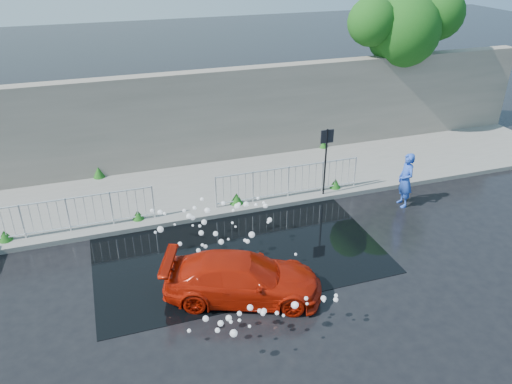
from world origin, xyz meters
TOP-DOWN VIEW (x-y plane):
  - ground at (0.00, 0.00)m, footprint 90.00×90.00m
  - pavement at (0.00, 5.00)m, footprint 30.00×4.00m
  - curb at (0.00, 3.00)m, footprint 30.00×0.25m
  - retaining_wall at (0.00, 7.20)m, footprint 30.00×0.60m
  - puddle at (0.50, 1.00)m, footprint 8.00×5.00m
  - sign_post at (4.20, 3.10)m, footprint 0.45×0.06m
  - tree at (9.63, 7.41)m, footprint 5.07×2.98m
  - railing_left at (-4.00, 3.35)m, footprint 5.05×0.05m
  - railing_right at (3.00, 3.35)m, footprint 5.05×0.05m
  - weeds at (-0.17, 4.58)m, footprint 12.17×3.93m
  - water_spray at (-0.06, 0.16)m, footprint 3.63×5.55m
  - red_car at (0.05, -1.03)m, footprint 4.18×2.87m
  - person at (6.49, 1.80)m, footprint 0.52×0.72m

SIDE VIEW (x-z plane):
  - ground at x=0.00m, z-range 0.00..0.00m
  - puddle at x=0.50m, z-range 0.00..0.01m
  - pavement at x=0.00m, z-range 0.00..0.15m
  - curb at x=0.00m, z-range 0.00..0.16m
  - weeds at x=-0.17m, z-range 0.12..0.53m
  - red_car at x=0.05m, z-range 0.00..1.13m
  - railing_left at x=-4.00m, z-range 0.19..1.29m
  - railing_right at x=3.00m, z-range 0.19..1.29m
  - water_spray at x=-0.06m, z-range 0.23..1.28m
  - person at x=6.49m, z-range 0.00..1.84m
  - sign_post at x=4.20m, z-range 0.47..2.97m
  - retaining_wall at x=0.00m, z-range 0.15..3.65m
  - tree at x=9.63m, z-range 1.62..7.93m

